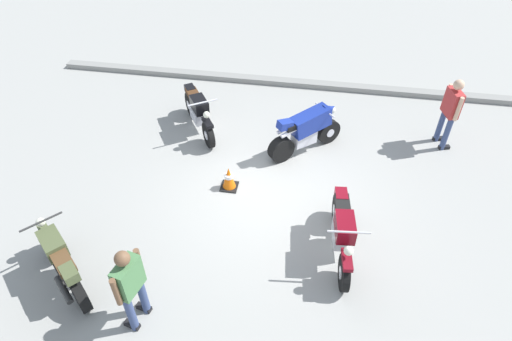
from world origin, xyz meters
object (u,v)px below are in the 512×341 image
Objects in this scene: motorcycle_olive_vintage at (62,262)px; person_in_green_shirt at (130,284)px; motorcycle_blue_sportbike at (307,130)px; motorcycle_black_cruiser at (198,112)px; traffic_cone at (229,178)px; person_in_red_shirt at (450,109)px; motorcycle_maroon_cruiser at (342,231)px.

motorcycle_olive_vintage is 0.94× the size of person_in_green_shirt.
motorcycle_blue_sportbike is at bearing -89.32° from motorcycle_olive_vintage.
motorcycle_black_cruiser reaches higher than motorcycle_olive_vintage.
traffic_cone is at bearing -2.07° from motorcycle_black_cruiser.
motorcycle_maroon_cruiser is at bearing -136.99° from person_in_red_shirt.
person_in_red_shirt is (5.40, 5.57, 0.05)m from person_in_green_shirt.
motorcycle_olive_vintage is at bearing -45.77° from motorcycle_black_cruiser.
person_in_green_shirt reaches higher than motorcycle_blue_sportbike.
traffic_cone is (-1.50, -1.54, -0.33)m from motorcycle_blue_sportbike.
motorcycle_blue_sportbike is 0.93× the size of person_in_red_shirt.
motorcycle_maroon_cruiser is 1.15× the size of motorcycle_black_cruiser.
motorcycle_maroon_cruiser is at bearing 13.97° from motorcycle_black_cruiser.
motorcycle_blue_sportbike is 5.31m from person_in_green_shirt.
motorcycle_blue_sportbike is 0.89× the size of motorcycle_black_cruiser.
motorcycle_maroon_cruiser is 1.25× the size of person_in_green_shirt.
motorcycle_blue_sportbike is at bearing 45.86° from traffic_cone.
motorcycle_black_cruiser is (-2.67, 0.42, -0.07)m from motorcycle_blue_sportbike.
motorcycle_maroon_cruiser is (4.60, 1.42, 0.03)m from motorcycle_olive_vintage.
motorcycle_black_cruiser is at bearing -71.93° from person_in_green_shirt.
motorcycle_blue_sportbike reaches higher than traffic_cone.
motorcycle_blue_sportbike is 3.28m from person_in_red_shirt.
motorcycle_maroon_cruiser is 4.34m from person_in_red_shirt.
motorcycle_maroon_cruiser is at bearing -121.13° from motorcycle_olive_vintage.
motorcycle_black_cruiser is 5.86m from person_in_red_shirt.
motorcycle_maroon_cruiser is 3.67m from person_in_green_shirt.
motorcycle_olive_vintage is 1.66m from person_in_green_shirt.
person_in_green_shirt is 0.96× the size of person_in_red_shirt.
motorcycle_olive_vintage is at bearing -158.45° from person_in_red_shirt.
person_in_red_shirt is 5.25m from traffic_cone.
person_in_green_shirt reaches higher than traffic_cone.
motorcycle_blue_sportbike is at bearing 178.90° from person_in_red_shirt.
person_in_red_shirt is (2.30, 3.64, 0.48)m from motorcycle_maroon_cruiser.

